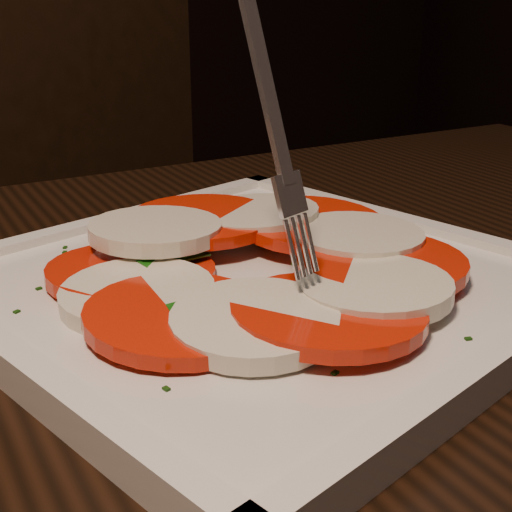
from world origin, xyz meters
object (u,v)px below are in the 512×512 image
object	(u,v)px
chair	(130,242)
plate	(256,290)
fork	(260,105)
table	(270,486)

from	to	relation	value
chair	plate	xyz separation A→B (m)	(-0.14, -0.72, 0.22)
plate	fork	bearing A→B (deg)	-113.06
table	fork	bearing A→B (deg)	77.42
chair	plate	world-z (taller)	chair
plate	fork	distance (m)	0.12
chair	table	bearing A→B (deg)	-119.05
chair	fork	bearing A→B (deg)	-119.00
table	fork	distance (m)	0.23
table	chair	xyz separation A→B (m)	(0.15, 0.77, -0.12)
chair	fork	xyz separation A→B (m)	(-0.15, -0.74, 0.34)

